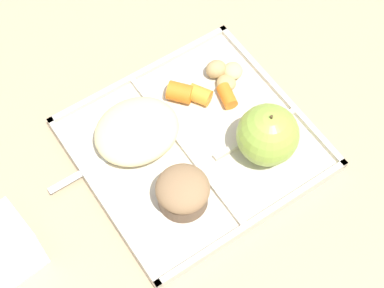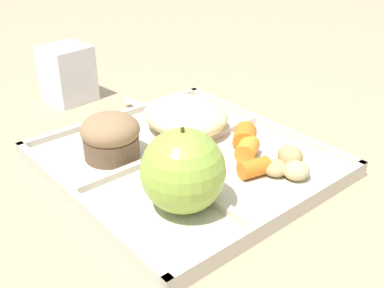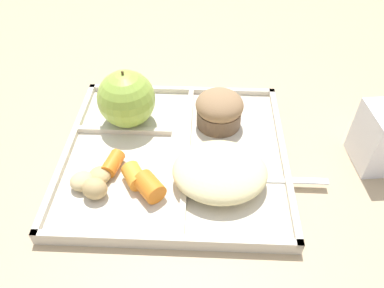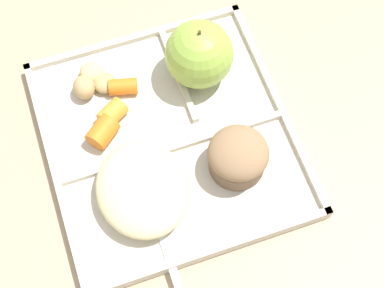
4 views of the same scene
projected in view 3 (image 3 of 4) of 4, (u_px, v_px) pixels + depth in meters
ground at (175, 158)px, 0.52m from camera, size 6.00×6.00×0.00m
lunch_tray at (175, 154)px, 0.52m from camera, size 0.30×0.29×0.02m
green_apple at (126, 99)px, 0.53m from camera, size 0.08×0.08×0.09m
bran_muffin at (219, 110)px, 0.54m from camera, size 0.07×0.07×0.05m
carrot_slice_edge at (134, 176)px, 0.47m from camera, size 0.04×0.04×0.02m
carrot_slice_back at (113, 163)px, 0.49m from camera, size 0.03×0.04×0.02m
carrot_slice_center at (149, 187)px, 0.45m from camera, size 0.04×0.04×0.03m
potato_chunk_wedge at (100, 175)px, 0.47m from camera, size 0.03×0.03×0.02m
potato_chunk_golden at (95, 189)px, 0.45m from camera, size 0.04×0.03×0.03m
potato_chunk_corner at (82, 181)px, 0.47m from camera, size 0.04×0.04×0.02m
egg_noodle_pile at (220, 171)px, 0.46m from camera, size 0.12×0.10×0.04m
meatball_center at (208, 167)px, 0.48m from camera, size 0.03×0.03×0.03m
meatball_front at (200, 171)px, 0.47m from camera, size 0.04×0.04×0.04m
meatball_back at (208, 179)px, 0.46m from camera, size 0.03×0.03×0.03m
meatball_side at (219, 171)px, 0.47m from camera, size 0.03×0.03×0.03m
plastic_fork at (262, 179)px, 0.48m from camera, size 0.15×0.02×0.00m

